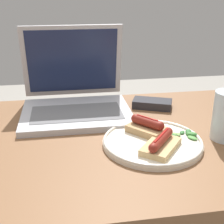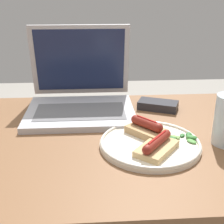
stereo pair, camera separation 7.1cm
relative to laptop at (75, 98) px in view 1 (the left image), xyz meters
The scene contains 7 objects.
desk 0.24m from the laptop, 68.28° to the right, with size 1.45×0.65×0.74m.
laptop is the anchor object (origin of this frame).
plate 0.31m from the laptop, 55.32° to the right, with size 0.25×0.25×0.02m.
sausage_toast_left 0.27m from the laptop, 49.90° to the right, with size 0.11×0.12×0.04m.
sausage_toast_middle 0.35m from the laptop, 58.40° to the right, with size 0.12×0.13×0.04m.
salad_pile 0.36m from the laptop, 42.54° to the right, with size 0.08×0.06×0.01m.
external_drive 0.25m from the laptop, ahead, with size 0.14×0.11×0.03m.
Camera 1 is at (-0.11, -0.73, 1.11)m, focal length 50.00 mm.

